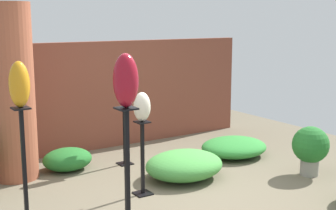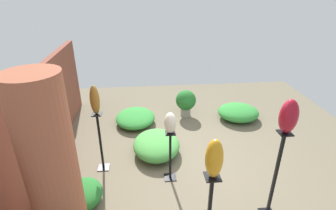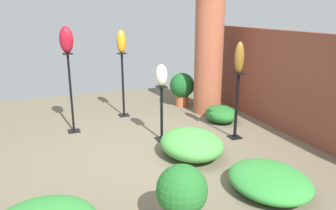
{
  "view_description": "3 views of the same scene",
  "coord_description": "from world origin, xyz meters",
  "px_view_note": "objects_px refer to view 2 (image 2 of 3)",
  "views": [
    {
      "loc": [
        -3.04,
        -4.37,
        2.1
      ],
      "look_at": [
        -0.04,
        0.25,
        1.07
      ],
      "focal_mm": 50.0,
      "sensor_mm": 36.0,
      "label": 1
    },
    {
      "loc": [
        -3.88,
        0.67,
        3.06
      ],
      "look_at": [
        0.09,
        0.29,
        1.16
      ],
      "focal_mm": 28.0,
      "sensor_mm": 36.0,
      "label": 2
    },
    {
      "loc": [
        4.39,
        -1.43,
        2.05
      ],
      "look_at": [
        0.09,
        0.23,
        0.72
      ],
      "focal_mm": 35.0,
      "sensor_mm": 36.0,
      "label": 3
    }
  ],
  "objects_px": {
    "potted_plant_mid_right": "(186,101)",
    "art_vase_ivory": "(170,123)",
    "art_vase_amber": "(214,159)",
    "brick_pillar": "(52,172)",
    "pedestal_bronze": "(101,145)",
    "pedestal_ruby": "(274,180)",
    "pedestal_ivory": "(170,158)",
    "art_vase_bronze": "(95,100)",
    "art_vase_ruby": "(289,116)"
  },
  "relations": [
    {
      "from": "brick_pillar",
      "to": "pedestal_bronze",
      "type": "relative_size",
      "value": 2.1
    },
    {
      "from": "brick_pillar",
      "to": "potted_plant_mid_right",
      "type": "xyz_separation_m",
      "value": [
        3.36,
        -2.04,
        -0.76
      ]
    },
    {
      "from": "art_vase_ivory",
      "to": "potted_plant_mid_right",
      "type": "height_order",
      "value": "art_vase_ivory"
    },
    {
      "from": "pedestal_bronze",
      "to": "art_vase_bronze",
      "type": "height_order",
      "value": "art_vase_bronze"
    },
    {
      "from": "art_vase_bronze",
      "to": "potted_plant_mid_right",
      "type": "xyz_separation_m",
      "value": [
        1.88,
        -1.79,
        -0.95
      ]
    },
    {
      "from": "potted_plant_mid_right",
      "to": "art_vase_amber",
      "type": "bearing_deg",
      "value": 174.77
    },
    {
      "from": "pedestal_bronze",
      "to": "art_vase_amber",
      "type": "xyz_separation_m",
      "value": [
        -1.85,
        -1.45,
        0.99
      ]
    },
    {
      "from": "pedestal_ruby",
      "to": "art_vase_ruby",
      "type": "height_order",
      "value": "art_vase_ruby"
    },
    {
      "from": "pedestal_ivory",
      "to": "art_vase_amber",
      "type": "distance_m",
      "value": 1.85
    },
    {
      "from": "pedestal_ruby",
      "to": "art_vase_ivory",
      "type": "height_order",
      "value": "pedestal_ruby"
    },
    {
      "from": "art_vase_ruby",
      "to": "brick_pillar",
      "type": "bearing_deg",
      "value": 94.4
    },
    {
      "from": "art_vase_amber",
      "to": "pedestal_bronze",
      "type": "bearing_deg",
      "value": 38.06
    },
    {
      "from": "pedestal_ivory",
      "to": "art_vase_amber",
      "type": "xyz_separation_m",
      "value": [
        -1.48,
        -0.28,
        1.08
      ]
    },
    {
      "from": "pedestal_ruby",
      "to": "art_vase_bronze",
      "type": "xyz_separation_m",
      "value": [
        1.27,
        2.49,
        0.71
      ]
    },
    {
      "from": "pedestal_bronze",
      "to": "art_vase_ruby",
      "type": "xyz_separation_m",
      "value": [
        -1.27,
        -2.49,
        1.1
      ]
    },
    {
      "from": "brick_pillar",
      "to": "potted_plant_mid_right",
      "type": "relative_size",
      "value": 3.43
    },
    {
      "from": "brick_pillar",
      "to": "potted_plant_mid_right",
      "type": "bearing_deg",
      "value": -31.25
    },
    {
      "from": "pedestal_ivory",
      "to": "pedestal_ruby",
      "type": "bearing_deg",
      "value": -124.36
    },
    {
      "from": "pedestal_ivory",
      "to": "pedestal_bronze",
      "type": "bearing_deg",
      "value": 72.42
    },
    {
      "from": "pedestal_ruby",
      "to": "art_vase_amber",
      "type": "bearing_deg",
      "value": 118.75
    },
    {
      "from": "pedestal_bronze",
      "to": "art_vase_bronze",
      "type": "distance_m",
      "value": 0.85
    },
    {
      "from": "art_vase_amber",
      "to": "art_vase_bronze",
      "type": "distance_m",
      "value": 2.35
    },
    {
      "from": "art_vase_ruby",
      "to": "art_vase_ivory",
      "type": "bearing_deg",
      "value": 55.64
    },
    {
      "from": "pedestal_ruby",
      "to": "art_vase_amber",
      "type": "distance_m",
      "value": 1.46
    },
    {
      "from": "brick_pillar",
      "to": "art_vase_bronze",
      "type": "bearing_deg",
      "value": -9.69
    },
    {
      "from": "art_vase_bronze",
      "to": "potted_plant_mid_right",
      "type": "relative_size",
      "value": 0.74
    },
    {
      "from": "pedestal_ruby",
      "to": "art_vase_ivory",
      "type": "distance_m",
      "value": 1.66
    },
    {
      "from": "potted_plant_mid_right",
      "to": "art_vase_ivory",
      "type": "bearing_deg",
      "value": 164.63
    },
    {
      "from": "art_vase_ruby",
      "to": "art_vase_ivory",
      "type": "xyz_separation_m",
      "value": [
        0.9,
        1.32,
        -0.52
      ]
    },
    {
      "from": "art_vase_amber",
      "to": "art_vase_ivory",
      "type": "bearing_deg",
      "value": 10.62
    },
    {
      "from": "pedestal_ivory",
      "to": "art_vase_ivory",
      "type": "distance_m",
      "value": 0.67
    },
    {
      "from": "pedestal_ruby",
      "to": "pedestal_bronze",
      "type": "distance_m",
      "value": 2.8
    },
    {
      "from": "pedestal_ivory",
      "to": "art_vase_amber",
      "type": "height_order",
      "value": "art_vase_amber"
    },
    {
      "from": "art_vase_bronze",
      "to": "potted_plant_mid_right",
      "type": "distance_m",
      "value": 2.76
    },
    {
      "from": "pedestal_ruby",
      "to": "art_vase_ivory",
      "type": "relative_size",
      "value": 3.96
    },
    {
      "from": "pedestal_ivory",
      "to": "pedestal_bronze",
      "type": "distance_m",
      "value": 1.23
    },
    {
      "from": "pedestal_ruby",
      "to": "potted_plant_mid_right",
      "type": "xyz_separation_m",
      "value": [
        3.15,
        0.7,
        -0.24
      ]
    },
    {
      "from": "pedestal_ruby",
      "to": "pedestal_ivory",
      "type": "height_order",
      "value": "pedestal_ruby"
    },
    {
      "from": "art_vase_amber",
      "to": "pedestal_ivory",
      "type": "bearing_deg",
      "value": 10.62
    },
    {
      "from": "art_vase_amber",
      "to": "art_vase_bronze",
      "type": "xyz_separation_m",
      "value": [
        1.85,
        1.45,
        -0.14
      ]
    },
    {
      "from": "art_vase_amber",
      "to": "pedestal_ruby",
      "type": "bearing_deg",
      "value": -61.25
    },
    {
      "from": "art_vase_ivory",
      "to": "art_vase_amber",
      "type": "relative_size",
      "value": 0.79
    },
    {
      "from": "pedestal_ruby",
      "to": "pedestal_ivory",
      "type": "relative_size",
      "value": 1.52
    },
    {
      "from": "brick_pillar",
      "to": "pedestal_ivory",
      "type": "relative_size",
      "value": 2.55
    },
    {
      "from": "pedestal_ivory",
      "to": "pedestal_bronze",
      "type": "relative_size",
      "value": 0.82
    },
    {
      "from": "brick_pillar",
      "to": "pedestal_bronze",
      "type": "height_order",
      "value": "brick_pillar"
    },
    {
      "from": "pedestal_bronze",
      "to": "art_vase_bronze",
      "type": "bearing_deg",
      "value": 0.0
    },
    {
      "from": "pedestal_ivory",
      "to": "brick_pillar",
      "type": "bearing_deg",
      "value": 128.07
    },
    {
      "from": "art_vase_ruby",
      "to": "potted_plant_mid_right",
      "type": "relative_size",
      "value": 0.66
    },
    {
      "from": "pedestal_ruby",
      "to": "art_vase_ruby",
      "type": "distance_m",
      "value": 0.96
    }
  ]
}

